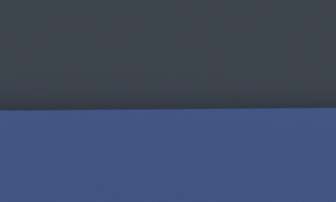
% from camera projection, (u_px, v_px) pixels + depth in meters
% --- Properties ---
extents(parking_meter, '(0.18, 0.19, 1.39)m').
position_uv_depth(parking_meter, '(137.00, 97.00, 4.46)').
color(parking_meter, slate).
rests_on(parking_meter, sidewalk_curb).
extents(pedestrian_at_meter, '(0.60, 0.58, 1.61)m').
position_uv_depth(pedestrian_at_meter, '(190.00, 109.00, 4.58)').
color(pedestrian_at_meter, brown).
rests_on(pedestrian_at_meter, sidewalk_curb).
extents(parked_hatchback_blue, '(4.01, 1.79, 1.81)m').
position_uv_depth(parked_hatchback_blue, '(246.00, 145.00, 2.84)').
color(parked_hatchback_blue, navy).
rests_on(parked_hatchback_blue, ground).
extents(background_railing, '(24.06, 0.06, 1.04)m').
position_uv_depth(background_railing, '(86.00, 119.00, 6.05)').
color(background_railing, '#1E602D').
rests_on(background_railing, sidewalk_curb).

